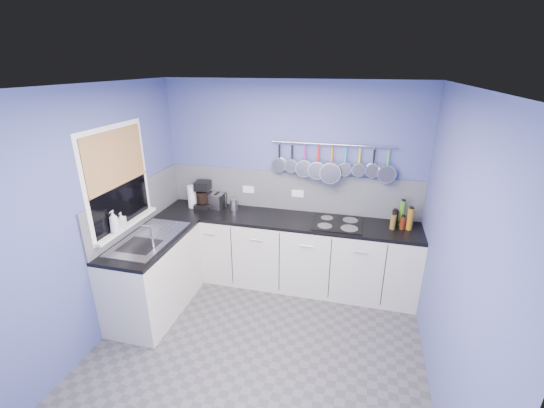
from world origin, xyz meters
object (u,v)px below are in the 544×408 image
at_px(coffee_maker, 203,195).
at_px(hob, 338,223).
at_px(paper_towel, 193,197).
at_px(soap_bottle_b, 121,220).
at_px(canister, 234,204).
at_px(soap_bottle_a, 114,222).
at_px(toaster, 214,200).

distance_m(coffee_maker, hob, 1.76).
bearing_deg(paper_towel, soap_bottle_b, -105.01).
bearing_deg(hob, canister, 174.98).
distance_m(canister, hob, 1.34).
relative_size(paper_towel, canister, 2.02).
distance_m(soap_bottle_a, paper_towel, 1.22).
xyz_separation_m(paper_towel, canister, (0.55, 0.04, -0.07)).
height_order(soap_bottle_b, toaster, soap_bottle_b).
height_order(paper_towel, hob, paper_towel).
bearing_deg(paper_towel, soap_bottle_a, -103.59).
height_order(soap_bottle_b, canister, soap_bottle_b).
relative_size(soap_bottle_a, hob, 0.42).
relative_size(soap_bottle_a, coffee_maker, 0.68).
xyz_separation_m(soap_bottle_a, coffee_maker, (0.42, 1.19, -0.09)).
distance_m(soap_bottle_b, hob, 2.39).
bearing_deg(paper_towel, hob, -2.34).
bearing_deg(hob, paper_towel, 177.66).
relative_size(soap_bottle_b, paper_towel, 0.59).
relative_size(soap_bottle_a, toaster, 0.83).
xyz_separation_m(soap_bottle_a, paper_towel, (0.29, 1.18, -0.12)).
bearing_deg(hob, toaster, 174.84).
height_order(canister, hob, canister).
xyz_separation_m(coffee_maker, hob, (1.75, -0.08, -0.17)).
relative_size(soap_bottle_a, paper_towel, 0.83).
bearing_deg(coffee_maker, paper_towel, 175.25).
bearing_deg(hob, soap_bottle_b, -155.48).
relative_size(soap_bottle_a, canister, 1.67).
bearing_deg(toaster, canister, 8.98).
distance_m(soap_bottle_b, toaster, 1.27).
height_order(soap_bottle_a, toaster, soap_bottle_a).
relative_size(soap_bottle_b, toaster, 0.60).
distance_m(soap_bottle_b, canister, 1.39).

